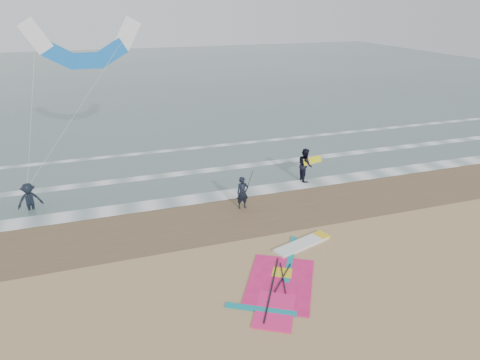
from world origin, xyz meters
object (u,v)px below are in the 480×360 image
object	(u,v)px
windsurf_rig	(288,272)
person_wading	(28,194)
person_standing	(243,193)
person_walking	(305,165)
surf_kite	(84,48)

from	to	relation	value
windsurf_rig	person_wading	size ratio (longest dim) A/B	3.18
person_standing	person_walking	bearing A→B (deg)	26.02
person_walking	surf_kite	distance (m)	13.81
windsurf_rig	person_standing	distance (m)	5.88
person_walking	person_standing	bearing A→B (deg)	121.39
person_wading	person_walking	bearing A→B (deg)	-17.35
person_walking	person_wading	xyz separation A→B (m)	(-14.63, 0.83, -0.07)
person_walking	person_wading	size ratio (longest dim) A/B	1.08
person_walking	surf_kite	size ratio (longest dim) A/B	0.25
person_wading	windsurf_rig	bearing A→B (deg)	-55.93
person_standing	person_walking	xyz separation A→B (m)	(4.55, 2.23, 0.14)
windsurf_rig	surf_kite	bearing A→B (deg)	116.20
windsurf_rig	person_walking	world-z (taller)	person_walking
person_standing	person_walking	size ratio (longest dim) A/B	0.85
person_walking	surf_kite	xyz separation A→B (m)	(-11.18, 5.11, 6.30)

